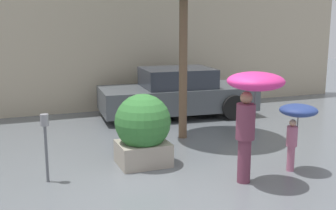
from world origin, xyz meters
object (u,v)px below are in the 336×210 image
Objects in this scene: planter_box at (143,129)px; parking_meter at (45,133)px; person_child at (297,117)px; person_adult at (253,97)px; parked_car_near at (177,94)px.

planter_box is 1.15× the size of parking_meter.
planter_box is at bearing -152.14° from person_child.
planter_box reaches higher than parking_meter.
person_child is at bearing -29.14° from planter_box.
planter_box is at bearing 8.37° from parking_meter.
planter_box is 1.84m from parking_meter.
planter_box is 0.72× the size of person_adult.
planter_box is 2.85m from person_child.
parking_meter is (-1.81, -0.27, 0.16)m from planter_box.
planter_box is 0.31× the size of parked_car_near.
person_child is 0.28× the size of parked_car_near.
person_child is 1.06× the size of parking_meter.
person_adult is at bearing -22.10° from parking_meter.
person_child reaches higher than parking_meter.
planter_box is 1.09× the size of person_child.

